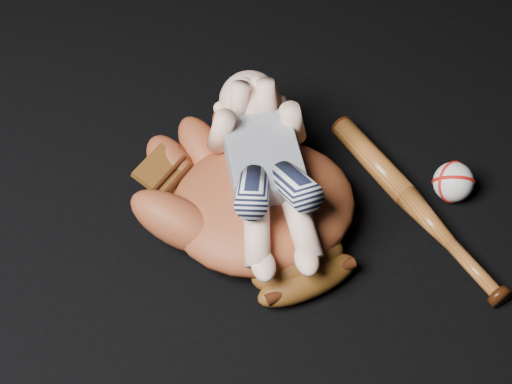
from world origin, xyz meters
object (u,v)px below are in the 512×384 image
baseball_glove (262,198)px  baseball (453,182)px  newborn_baby (267,167)px  baseball_bat (415,205)px

baseball_glove → baseball: 0.32m
newborn_baby → baseball: 0.33m
baseball_glove → baseball_bat: size_ratio=0.97×
baseball_glove → baseball: (0.32, 0.04, -0.03)m
newborn_baby → baseball: bearing=0.9°
baseball_glove → newborn_baby: size_ratio=1.08×
baseball → newborn_baby: bearing=-175.0°
newborn_baby → baseball_bat: size_ratio=0.90×
baseball_glove → newborn_baby: (0.01, 0.01, 0.06)m
baseball_glove → baseball_bat: bearing=-21.8°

